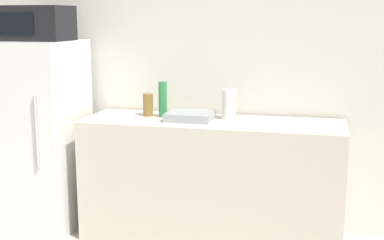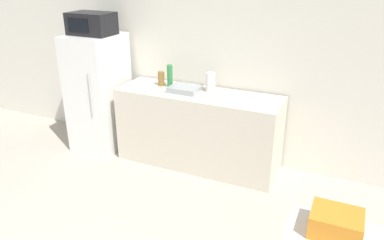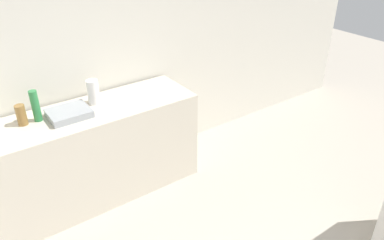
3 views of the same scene
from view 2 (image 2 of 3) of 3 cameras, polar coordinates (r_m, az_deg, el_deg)
name	(u,v)px [view 2 (image 2 of 3)]	position (r m, az deg, el deg)	size (l,w,h in m)	color
wall_back	(201,52)	(4.56, 1.45, 10.31)	(8.00, 0.06, 2.60)	silver
refrigerator	(99,93)	(4.97, -14.03, 4.03)	(0.59, 0.70, 1.49)	white
microwave	(92,24)	(4.78, -15.06, 14.01)	(0.53, 0.36, 0.26)	black
counter	(198,129)	(4.46, 0.93, -1.41)	(1.93, 0.61, 0.91)	beige
sink_basin	(185,89)	(4.35, -1.11, 4.78)	(0.34, 0.29, 0.06)	#9EA3A8
bottle_tall	(170,76)	(4.49, -3.39, 6.71)	(0.07, 0.07, 0.27)	#2D7F42
bottle_short	(161,79)	(4.56, -4.71, 6.30)	(0.08, 0.08, 0.17)	olive
basket	(336,223)	(1.96, 21.07, -14.47)	(0.24, 0.20, 0.12)	orange
paper_towel_roll	(210,82)	(4.32, 2.82, 5.75)	(0.11, 0.11, 0.22)	white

